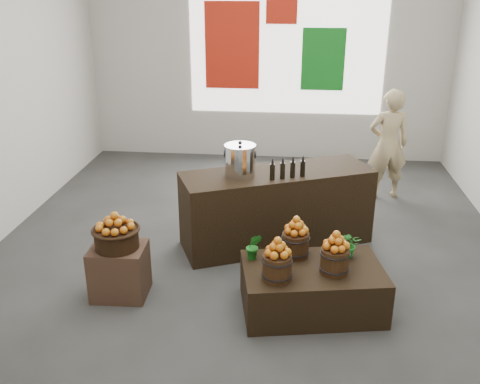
# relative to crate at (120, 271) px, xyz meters

# --- Properties ---
(ground) EXTENTS (7.00, 7.00, 0.00)m
(ground) POSITION_rel_crate_xyz_m (1.19, 1.10, -0.26)
(ground) COLOR #3A3A37
(ground) RESTS_ON ground
(back_wall) EXTENTS (6.00, 0.04, 4.00)m
(back_wall) POSITION_rel_crate_xyz_m (1.19, 4.60, 1.74)
(back_wall) COLOR #B3AFA5
(back_wall) RESTS_ON ground
(back_opening) EXTENTS (3.20, 0.02, 2.40)m
(back_opening) POSITION_rel_crate_xyz_m (1.49, 4.58, 1.74)
(back_opening) COLOR white
(back_opening) RESTS_ON back_wall
(deco_red_left) EXTENTS (0.90, 0.04, 1.40)m
(deco_red_left) POSITION_rel_crate_xyz_m (0.59, 4.57, 1.64)
(deco_red_left) COLOR #B61E0E
(deco_red_left) RESTS_ON back_wall
(deco_green_right) EXTENTS (0.70, 0.04, 1.00)m
(deco_green_right) POSITION_rel_crate_xyz_m (2.09, 4.57, 1.44)
(deco_green_right) COLOR #106B19
(deco_green_right) RESTS_ON back_wall
(deco_red_upper) EXTENTS (0.50, 0.04, 0.50)m
(deco_red_upper) POSITION_rel_crate_xyz_m (1.39, 4.57, 2.24)
(deco_red_upper) COLOR #B61E0E
(deco_red_upper) RESTS_ON back_wall
(crate) EXTENTS (0.54, 0.45, 0.53)m
(crate) POSITION_rel_crate_xyz_m (0.00, 0.00, 0.00)
(crate) COLOR #4E3224
(crate) RESTS_ON ground
(wicker_basket) EXTENTS (0.42, 0.42, 0.19)m
(wicker_basket) POSITION_rel_crate_xyz_m (0.00, 0.00, 0.36)
(wicker_basket) COLOR black
(wicker_basket) RESTS_ON crate
(apples_in_basket) EXTENTS (0.33, 0.33, 0.18)m
(apples_in_basket) POSITION_rel_crate_xyz_m (0.00, 0.00, 0.54)
(apples_in_basket) COLOR #A50A05
(apples_in_basket) RESTS_ON wicker_basket
(display_table) EXTENTS (1.42, 1.02, 0.45)m
(display_table) POSITION_rel_crate_xyz_m (1.88, -0.05, -0.04)
(display_table) COLOR black
(display_table) RESTS_ON ground
(apple_bucket_front_left) EXTENTS (0.26, 0.26, 0.24)m
(apple_bucket_front_left) POSITION_rel_crate_xyz_m (1.55, -0.30, 0.30)
(apple_bucket_front_left) COLOR #3A1F0F
(apple_bucket_front_left) RESTS_ON display_table
(apples_in_bucket_front_left) EXTENTS (0.19, 0.19, 0.17)m
(apples_in_bucket_front_left) POSITION_rel_crate_xyz_m (1.55, -0.30, 0.51)
(apples_in_bucket_front_left) COLOR #A50A05
(apples_in_bucket_front_left) RESTS_ON apple_bucket_front_left
(apple_bucket_front_right) EXTENTS (0.26, 0.26, 0.24)m
(apple_bucket_front_right) POSITION_rel_crate_xyz_m (2.07, -0.12, 0.30)
(apple_bucket_front_right) COLOR #3A1F0F
(apple_bucket_front_right) RESTS_ON display_table
(apples_in_bucket_front_right) EXTENTS (0.19, 0.19, 0.17)m
(apples_in_bucket_front_right) POSITION_rel_crate_xyz_m (2.07, -0.12, 0.51)
(apples_in_bucket_front_right) COLOR #A50A05
(apples_in_bucket_front_right) RESTS_ON apple_bucket_front_right
(apple_bucket_rear) EXTENTS (0.26, 0.26, 0.24)m
(apple_bucket_rear) POSITION_rel_crate_xyz_m (1.71, 0.16, 0.30)
(apple_bucket_rear) COLOR #3A1F0F
(apple_bucket_rear) RESTS_ON display_table
(apples_in_bucket_rear) EXTENTS (0.19, 0.19, 0.17)m
(apples_in_bucket_rear) POSITION_rel_crate_xyz_m (1.71, 0.16, 0.51)
(apples_in_bucket_rear) COLOR #A50A05
(apples_in_bucket_rear) RESTS_ON apple_bucket_rear
(herb_garnish_right) EXTENTS (0.27, 0.24, 0.26)m
(herb_garnish_right) POSITION_rel_crate_xyz_m (2.22, 0.20, 0.32)
(herb_garnish_right) COLOR #166C1A
(herb_garnish_right) RESTS_ON display_table
(herb_garnish_left) EXTENTS (0.15, 0.12, 0.27)m
(herb_garnish_left) POSITION_rel_crate_xyz_m (1.32, 0.05, 0.32)
(herb_garnish_left) COLOR #166C1A
(herb_garnish_left) RESTS_ON display_table
(counter) EXTENTS (2.29, 1.51, 0.90)m
(counter) POSITION_rel_crate_xyz_m (1.49, 1.29, 0.18)
(counter) COLOR black
(counter) RESTS_ON ground
(stock_pot_left) EXTENTS (0.34, 0.34, 0.34)m
(stock_pot_left) POSITION_rel_crate_xyz_m (1.08, 1.12, 0.80)
(stock_pot_left) COLOR silver
(stock_pot_left) RESTS_ON counter
(oil_cruets) EXTENTS (0.32, 0.18, 0.25)m
(oil_cruets) POSITION_rel_crate_xyz_m (1.58, 1.09, 0.76)
(oil_cruets) COLOR black
(oil_cruets) RESTS_ON counter
(shopper) EXTENTS (0.62, 0.45, 1.56)m
(shopper) POSITION_rel_crate_xyz_m (2.98, 2.90, 0.52)
(shopper) COLOR tan
(shopper) RESTS_ON ground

